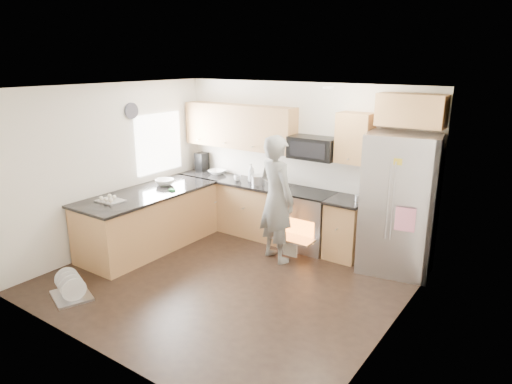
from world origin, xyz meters
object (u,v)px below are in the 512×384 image
Objects in this scene: person at (276,199)px; dish_rack at (71,290)px; stove_range at (308,207)px; refrigerator at (399,204)px.

person reaches higher than dish_rack.
refrigerator reaches higher than stove_range.
stove_range is at bearing -84.61° from person.
refrigerator is at bearing 45.50° from dish_rack.
refrigerator is at bearing 0.29° from stove_range.
person is 3.05m from dish_rack.
stove_range is 1.46m from refrigerator.
dish_rack is (-3.12, -3.17, -0.90)m from refrigerator.
dish_rack is (-1.52, -2.50, -0.87)m from person.
person is at bearing 58.76° from dish_rack.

